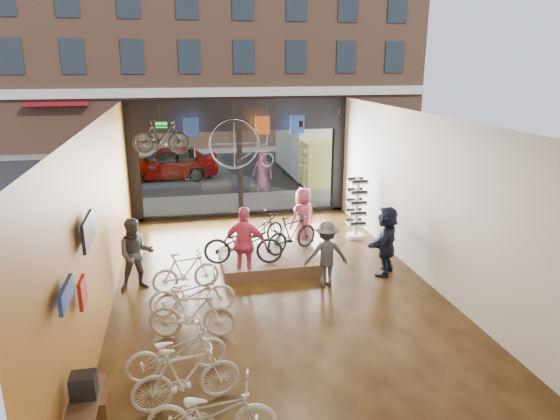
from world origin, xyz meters
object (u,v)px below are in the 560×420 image
object	(u,v)px
floor_bike_0	(212,412)
customer_4	(303,217)
customer_1	(136,254)
customer_3	(326,254)
display_bike_right	(259,230)
floor_bike_2	(176,351)
box_truck	(317,147)
penny_farthing	(245,145)
floor_bike_1	(186,376)
sunglasses_rack	(357,208)
display_bike_left	(243,244)
customer_2	(245,244)
hung_bike	(161,137)
floor_bike_5	(186,272)
floor_bike_4	(192,293)
street_car	(168,162)
floor_bike_3	(192,313)
display_bike_mid	(292,234)
display_platform	(270,261)
customer_5	(386,240)

from	to	relation	value
floor_bike_0	customer_4	distance (m)	7.68
customer_1	customer_3	size ratio (longest dim) A/B	1.08
display_bike_right	customer_4	world-z (taller)	customer_4
display_bike_right	floor_bike_2	bearing A→B (deg)	124.04
box_truck	penny_farthing	world-z (taller)	penny_farthing
floor_bike_1	sunglasses_rack	bearing A→B (deg)	-47.37
display_bike_left	penny_farthing	size ratio (longest dim) A/B	0.98
customer_1	sunglasses_rack	bearing A→B (deg)	12.48
customer_4	customer_1	bearing A→B (deg)	-1.03
box_truck	floor_bike_2	distance (m)	15.02
customer_1	sunglasses_rack	distance (m)	6.36
customer_2	display_bike_left	bearing A→B (deg)	-62.60
display_bike_left	customer_2	distance (m)	0.26
floor_bike_0	customer_1	world-z (taller)	customer_1
display_bike_right	hung_bike	size ratio (longest dim) A/B	1.01
floor_bike_1	floor_bike_5	distance (m)	3.95
floor_bike_2	hung_bike	world-z (taller)	hung_bike
floor_bike_4	floor_bike_1	bearing A→B (deg)	173.86
floor_bike_5	sunglasses_rack	bearing A→B (deg)	-73.16
box_truck	floor_bike_1	size ratio (longest dim) A/B	4.25
street_car	floor_bike_2	world-z (taller)	street_car
floor_bike_0	floor_bike_3	xyz separation A→B (m)	(-0.15, 2.73, 0.03)
floor_bike_4	floor_bike_5	xyz separation A→B (m)	(-0.09, 1.11, 0.00)
display_bike_left	hung_bike	size ratio (longest dim) A/B	1.17
floor_bike_1	floor_bike_4	size ratio (longest dim) A/B	0.95
floor_bike_3	sunglasses_rack	bearing A→B (deg)	-35.42
display_bike_right	sunglasses_rack	size ratio (longest dim) A/B	0.91
floor_bike_4	display_bike_right	size ratio (longest dim) A/B	1.07
floor_bike_2	customer_1	distance (m)	3.59
customer_3	box_truck	bearing A→B (deg)	-100.12
floor_bike_2	customer_1	size ratio (longest dim) A/B	1.00
street_car	hung_bike	size ratio (longest dim) A/B	2.69
street_car	penny_farthing	distance (m)	7.64
display_bike_left	display_bike_mid	bearing A→B (deg)	-58.73
floor_bike_5	box_truck	bearing A→B (deg)	-40.44
display_platform	display_bike_mid	world-z (taller)	display_bike_mid
display_bike_mid	sunglasses_rack	xyz separation A→B (m)	(2.23, 1.47, 0.11)
box_truck	customer_5	distance (m)	10.61
customer_4	sunglasses_rack	size ratio (longest dim) A/B	0.92
floor_bike_0	floor_bike_2	bearing A→B (deg)	25.83
street_car	floor_bike_0	xyz separation A→B (m)	(0.62, -16.26, -0.27)
customer_3	floor_bike_0	bearing A→B (deg)	61.30
display_bike_mid	hung_bike	xyz separation A→B (m)	(-3.10, 2.60, 2.15)
display_bike_left	customer_1	world-z (taller)	customer_1
display_bike_right	street_car	bearing A→B (deg)	-18.44
floor_bike_3	customer_5	world-z (taller)	customer_5
floor_bike_2	floor_bike_4	size ratio (longest dim) A/B	0.95
floor_bike_4	street_car	bearing A→B (deg)	0.15
floor_bike_2	customer_3	size ratio (longest dim) A/B	1.07
floor_bike_4	customer_2	xyz separation A→B (m)	(1.28, 1.44, 0.43)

